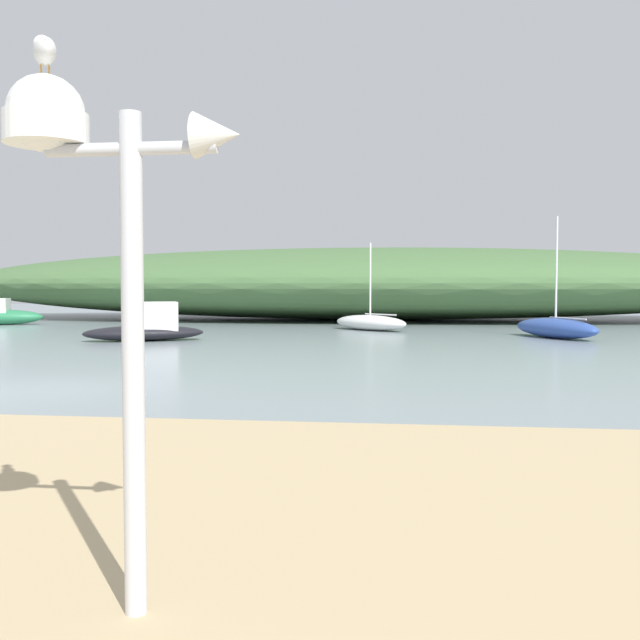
% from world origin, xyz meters
% --- Properties ---
extents(ground_plane, '(120.00, 120.00, 0.00)m').
position_xyz_m(ground_plane, '(0.00, 0.00, 0.00)').
color(ground_plane, gray).
extents(distant_hill, '(51.06, 15.40, 4.20)m').
position_xyz_m(distant_hill, '(4.42, 29.74, 2.10)').
color(distant_hill, '#476B3D').
rests_on(distant_hill, ground).
extents(mast_structure, '(1.29, 0.45, 2.91)m').
position_xyz_m(mast_structure, '(5.23, -9.03, 2.54)').
color(mast_structure, silver).
rests_on(mast_structure, beach_sand).
extents(seagull_on_radar, '(0.25, 0.32, 0.24)m').
position_xyz_m(seagull_on_radar, '(5.01, -9.01, 3.24)').
color(seagull_on_radar, orange).
rests_on(seagull_on_radar, mast_structure).
extents(sailboat_near_shore, '(3.20, 4.50, 4.59)m').
position_xyz_m(sailboat_near_shore, '(12.43, 15.18, 0.39)').
color(sailboat_near_shore, '#2D4C9E').
rests_on(sailboat_near_shore, ground).
extents(motorboat_west_reach, '(4.14, 2.21, 1.34)m').
position_xyz_m(motorboat_west_reach, '(-13.64, 21.19, 0.51)').
color(motorboat_west_reach, '#287A4C').
rests_on(motorboat_west_reach, ground).
extents(motorboat_outer_mooring, '(4.49, 3.06, 1.40)m').
position_xyz_m(motorboat_outer_mooring, '(-2.40, 12.04, 0.48)').
color(motorboat_outer_mooring, black).
rests_on(motorboat_outer_mooring, ground).
extents(sailboat_centre_water, '(3.95, 3.73, 3.88)m').
position_xyz_m(sailboat_centre_water, '(5.22, 18.99, 0.35)').
color(sailboat_centre_water, white).
rests_on(sailboat_centre_water, ground).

